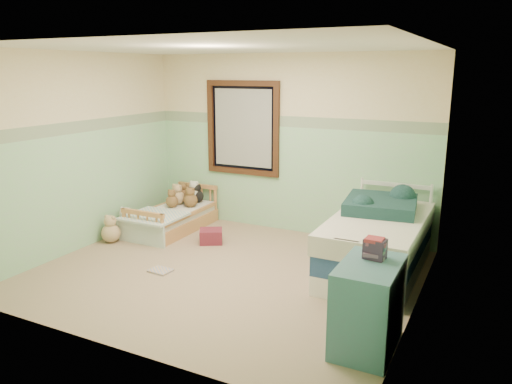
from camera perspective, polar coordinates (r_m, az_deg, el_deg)
The scene contains 32 objects.
floor at distance 5.82m, azimuth -3.59°, elevation -9.28°, with size 4.20×3.60×0.02m, color #7C6850.
ceiling at distance 5.36m, azimuth -4.01°, elevation 16.35°, with size 4.20×3.60×0.02m, color silver.
wall_back at distance 7.04m, azimuth 3.66°, elevation 5.44°, with size 4.20×0.04×2.50m, color beige.
wall_front at distance 4.04m, azimuth -16.78°, elevation -1.38°, with size 4.20×0.04×2.50m, color beige.
wall_left at distance 6.75m, azimuth -19.42°, elevation 4.33°, with size 0.04×3.60×2.50m, color beige.
wall_right at distance 4.77m, azimuth 18.56°, elevation 0.74°, with size 0.04×3.60×2.50m, color beige.
wainscot_mint at distance 7.12m, azimuth 3.55°, elevation 1.44°, with size 4.20×0.01×1.50m, color #8ACF8C.
border_strip at distance 6.99m, azimuth 3.65°, elevation 8.06°, with size 4.20×0.01×0.15m, color #38623C.
window_frame at distance 7.28m, azimuth -1.56°, elevation 7.32°, with size 1.16×0.06×1.36m, color #462311.
window_blinds at distance 7.29m, azimuth -1.52°, elevation 7.33°, with size 0.92×0.01×1.12m, color #ADADA6.
toddler_bed_frame at distance 7.38m, azimuth -9.47°, elevation -3.58°, with size 0.70×1.40×0.18m, color #BF7340.
toddler_mattress at distance 7.34m, azimuth -9.52°, elevation -2.46°, with size 0.64×1.34×0.12m, color white.
patchwork_quilt at distance 6.98m, azimuth -11.64°, elevation -2.75°, with size 0.76×0.70×0.03m, color #7CAFCD.
plush_bed_brown at distance 7.77m, azimuth -8.30°, elevation -0.29°, with size 0.20×0.20×0.20m, color brown.
plush_bed_white at distance 7.66m, azimuth -7.07°, elevation -0.35°, with size 0.22×0.22×0.22m, color silver.
plush_bed_tan at distance 7.57m, azimuth -8.94°, elevation -0.65°, with size 0.21×0.21×0.21m, color tan.
plush_bed_dark at distance 7.44m, azimuth -7.49°, elevation -0.89°, with size 0.20×0.20×0.20m, color black.
plush_floor_cream at distance 7.28m, azimuth -14.63°, elevation -3.71°, with size 0.27×0.27×0.27m, color white.
plush_floor_tan at distance 7.02m, azimuth -16.29°, elevation -4.55°, with size 0.26×0.26×0.26m, color tan.
twin_bed_frame at distance 5.94m, azimuth 13.58°, elevation -7.93°, with size 0.93×1.86×0.22m, color white.
twin_boxspring at distance 5.86m, azimuth 13.70°, elevation -5.93°, with size 0.93×1.86×0.22m, color navy.
twin_mattress at distance 5.79m, azimuth 13.82°, elevation -3.88°, with size 0.97×1.90×0.22m, color silver.
teal_blanket at distance 6.03m, azimuth 14.11°, elevation -1.41°, with size 0.79×0.84×0.14m, color black.
dresser at distance 4.31m, azimuth 12.71°, elevation -12.63°, with size 0.46×0.74×0.74m, color #3B757A.
book_stack at distance 4.26m, azimuth 13.48°, elevation -6.36°, with size 0.17×0.13×0.17m, color #432024.
red_pillow at distance 6.75m, azimuth -5.18°, elevation -5.06°, with size 0.30×0.26×0.19m, color maroon.
floor_book at distance 5.93m, azimuth -10.90°, elevation -8.84°, with size 0.25×0.19×0.02m, color #E9AF4D.
extra_plush_0 at distance 7.40m, azimuth -7.49°, elevation -0.96°, with size 0.20×0.20×0.20m, color brown.
extra_plush_1 at distance 7.51m, azimuth -7.63°, elevation -0.80°, with size 0.18×0.18×0.18m, color brown.
extra_plush_2 at distance 7.70m, azimuth -9.11°, elevation -0.46°, with size 0.19×0.19×0.19m, color tan.
extra_plush_3 at distance 7.64m, azimuth -6.76°, elevation -0.48°, with size 0.20×0.20×0.20m, color black.
extra_plush_4 at distance 7.42m, azimuth -9.60°, elevation -1.07°, with size 0.18×0.18×0.18m, color brown.
Camera 1 is at (2.72, -4.62, 2.26)m, focal length 34.91 mm.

